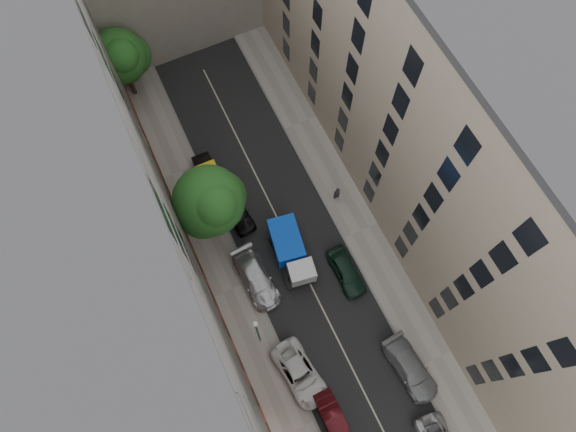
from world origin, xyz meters
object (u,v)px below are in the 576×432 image
car_right_1 (410,368)px  tarp_truck (291,250)px  car_left_3 (256,278)px  tree_far (121,58)px  car_left_4 (237,212)px  pedestrian (337,193)px  car_left_1 (333,418)px  lamp_post (257,330)px  car_left_2 (300,374)px  tree_mid (211,203)px  car_right_2 (346,271)px  car_left_5 (209,177)px

car_right_1 → tarp_truck: bearing=104.2°
car_left_3 → tree_far: bearing=94.7°
car_left_3 → tree_far: 20.68m
car_left_4 → pedestrian: size_ratio=2.47×
car_left_1 → lamp_post: (-2.35, 7.02, 3.61)m
car_left_2 → car_right_1: (7.20, -3.00, 0.03)m
car_left_3 → lamp_post: bearing=-113.3°
car_left_2 → tree_mid: 13.54m
car_left_1 → tree_far: (-3.50, 31.29, 4.18)m
car_left_3 → car_right_2: car_left_3 is taller
car_left_2 → car_left_5: 16.97m
car_right_2 → tree_far: bearing=112.6°
car_left_4 → car_right_1: car_right_1 is taller
car_left_1 → tarp_truck: bearing=78.7°
car_right_1 → car_right_2: bearing=90.3°
car_left_2 → lamp_post: (-1.55, 3.42, 3.55)m
lamp_post → pedestrian: size_ratio=4.04×
car_left_3 → car_left_4: bearing=78.9°
tarp_truck → tree_far: (-5.92, 19.37, 3.51)m
car_right_1 → tree_mid: 18.25m
tarp_truck → car_left_2: bearing=-102.1°
tarp_truck → car_left_3: (-3.22, -0.72, -0.57)m
car_left_4 → car_left_5: size_ratio=0.94×
car_left_5 → tree_far: bearing=104.5°
car_left_2 → car_left_5: bearing=83.3°
pedestrian → car_left_5: bearing=-36.0°
car_left_2 → lamp_post: 5.17m
car_left_4 → tree_far: bearing=97.4°
car_left_3 → car_left_4: size_ratio=1.26×
car_left_5 → car_left_2: bearing=-89.7°
car_left_3 → tree_far: tree_far is taller
car_left_1 → car_left_5: 20.59m
car_left_1 → tree_mid: tree_mid is taller
car_right_1 → car_right_2: 8.24m
tarp_truck → car_left_1: size_ratio=1.40×
car_left_2 → tarp_truck: bearing=62.2°
car_left_4 → car_right_1: size_ratio=0.82×
car_left_5 → tree_mid: tree_mid is taller
car_left_4 → tree_far: (-3.50, 14.49, 4.13)m
car_left_1 → tree_mid: bearing=96.1°
car_left_2 → tree_far: (-2.70, 27.69, 4.12)m
tree_mid → car_left_1: bearing=-84.0°
car_left_4 → lamp_post: bearing=-109.7°
car_left_2 → car_right_2: (6.40, 5.20, 0.02)m
car_left_4 → tree_mid: tree_mid is taller
car_left_1 → car_left_2: size_ratio=0.77×
car_right_1 → car_left_4: bearing=106.3°
car_right_2 → car_left_1: bearing=-121.9°
car_left_4 → car_left_1: bearing=-96.2°
lamp_post → tree_far: bearing=92.7°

